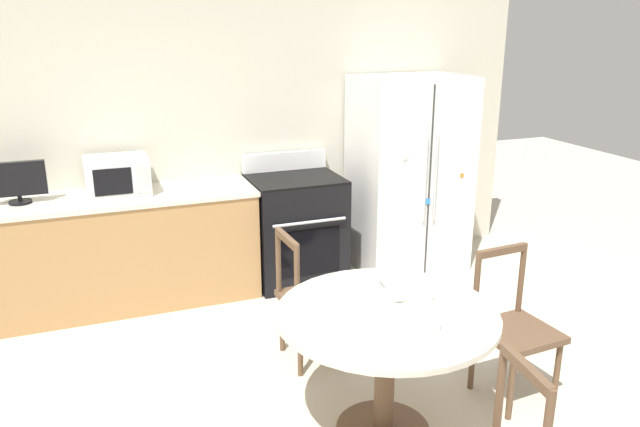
# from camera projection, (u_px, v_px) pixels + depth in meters

# --- Properties ---
(back_wall) EXTENTS (5.20, 0.10, 2.60)m
(back_wall) POSITION_uv_depth(u_px,v_px,m) (244.00, 127.00, 5.36)
(back_wall) COLOR beige
(back_wall) RESTS_ON ground_plane
(kitchen_counter) EXTENTS (2.15, 0.64, 0.90)m
(kitchen_counter) POSITION_uv_depth(u_px,v_px,m) (119.00, 251.00, 4.91)
(kitchen_counter) COLOR #AD7F4C
(kitchen_counter) RESTS_ON ground_plane
(refrigerator) EXTENTS (0.96, 0.74, 1.73)m
(refrigerator) POSITION_uv_depth(u_px,v_px,m) (409.00, 174.00, 5.59)
(refrigerator) COLOR white
(refrigerator) RESTS_ON ground_plane
(oven_range) EXTENTS (0.76, 0.68, 1.08)m
(oven_range) POSITION_uv_depth(u_px,v_px,m) (296.00, 228.00, 5.38)
(oven_range) COLOR black
(oven_range) RESTS_ON ground_plane
(microwave) EXTENTS (0.47, 0.38, 0.29)m
(microwave) POSITION_uv_depth(u_px,v_px,m) (117.00, 176.00, 4.79)
(microwave) COLOR white
(microwave) RESTS_ON kitchen_counter
(countertop_tv) EXTENTS (0.40, 0.16, 0.31)m
(countertop_tv) POSITION_uv_depth(u_px,v_px,m) (17.00, 181.00, 4.53)
(countertop_tv) COLOR black
(countertop_tv) RESTS_ON kitchen_counter
(dining_table) EXTENTS (1.17, 1.17, 0.74)m
(dining_table) POSITION_uv_depth(u_px,v_px,m) (386.00, 336.00, 3.30)
(dining_table) COLOR beige
(dining_table) RESTS_ON ground_plane
(dining_chair_right) EXTENTS (0.45, 0.45, 0.90)m
(dining_chair_right) POSITION_uv_depth(u_px,v_px,m) (514.00, 329.00, 3.70)
(dining_chair_right) COLOR brown
(dining_chair_right) RESTS_ON ground_plane
(dining_chair_far) EXTENTS (0.43, 0.43, 0.90)m
(dining_chair_far) POSITION_uv_depth(u_px,v_px,m) (311.00, 299.00, 4.09)
(dining_chair_far) COLOR brown
(dining_chair_far) RESTS_ON ground_plane
(candle_glass) EXTENTS (0.08, 0.08, 0.09)m
(candle_glass) POSITION_uv_depth(u_px,v_px,m) (431.00, 324.00, 3.03)
(candle_glass) COLOR silver
(candle_glass) RESTS_ON dining_table
(mail_stack) EXTENTS (0.29, 0.35, 0.02)m
(mail_stack) POSITION_uv_depth(u_px,v_px,m) (406.00, 289.00, 3.50)
(mail_stack) COLOR white
(mail_stack) RESTS_ON dining_table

